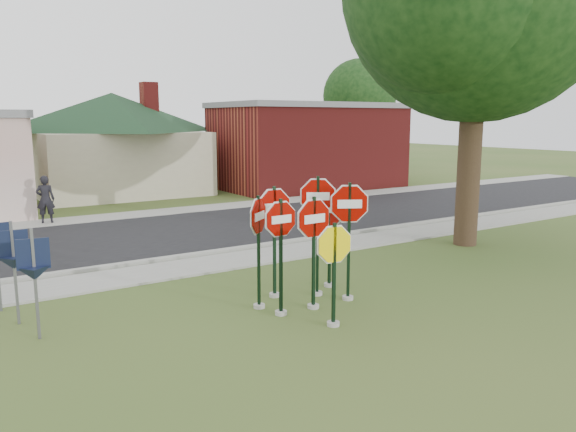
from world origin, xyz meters
TOP-DOWN VIEW (x-y plane):
  - ground at (0.00, 0.00)m, footprint 120.00×120.00m
  - sidewalk_near at (0.00, 5.50)m, footprint 60.00×1.60m
  - road at (0.00, 10.00)m, footprint 60.00×7.00m
  - sidewalk_far at (0.00, 14.30)m, footprint 60.00×1.60m
  - curb at (0.00, 6.50)m, footprint 60.00×0.20m
  - stop_sign_center at (0.05, 1.18)m, footprint 1.11×0.24m
  - stop_sign_yellow at (-0.22, 0.16)m, footprint 1.00×0.24m
  - stop_sign_left at (-0.72, 1.22)m, footprint 0.98×0.24m
  - stop_sign_right at (1.00, 1.24)m, footprint 1.01×0.55m
  - stop_sign_back_right at (0.63, 1.86)m, footprint 0.94×0.56m
  - stop_sign_back_left at (-0.22, 2.27)m, footprint 1.12×0.24m
  - stop_sign_far_right at (1.24, 2.23)m, footprint 0.24×1.13m
  - stop_sign_far_left at (-0.89, 1.80)m, footprint 0.83×0.64m
  - building_house at (2.00, 22.00)m, footprint 11.60×11.60m
  - building_brick at (12.00, 18.50)m, footprint 10.20×6.20m
  - bg_tree_right at (22.00, 26.00)m, footprint 5.60×5.60m
  - pedestrian at (-2.82, 14.21)m, footprint 0.73×0.58m

SIDE VIEW (x-z plane):
  - ground at x=0.00m, z-range 0.00..0.00m
  - road at x=0.00m, z-range 0.00..0.04m
  - sidewalk_near at x=0.00m, z-range 0.00..0.06m
  - sidewalk_far at x=0.00m, z-range 0.00..0.06m
  - curb at x=0.00m, z-range 0.00..0.14m
  - pedestrian at x=-2.82m, z-range 0.06..1.82m
  - stop_sign_yellow at x=-0.22m, z-range 0.18..2.26m
  - stop_sign_left at x=-0.72m, z-range 0.26..2.70m
  - stop_sign_far_right at x=1.24m, z-range 0.28..2.70m
  - stop_sign_far_left at x=-0.89m, z-range 0.28..2.73m
  - stop_sign_center at x=0.05m, z-range 0.29..2.73m
  - stop_sign_back_left at x=-0.22m, z-range 0.32..2.88m
  - stop_sign_right at x=1.00m, z-range 0.34..3.01m
  - stop_sign_back_right at x=0.63m, z-range 0.36..3.11m
  - building_brick at x=12.00m, z-range 0.03..4.78m
  - building_house at x=2.00m, z-range 0.55..6.75m
  - bg_tree_right at x=22.00m, z-range 1.38..9.78m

